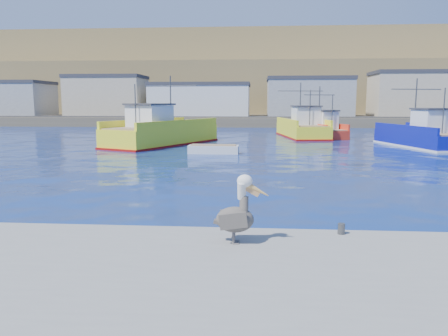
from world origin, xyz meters
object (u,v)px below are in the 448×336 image
object	(u,v)px
skiff_far	(393,133)
skiff_mid	(214,150)
boat_orange	(323,129)
trawler_blue	(422,136)
pelican	(237,214)
trawler_yellow_b	(302,128)
trawler_yellow_a	(161,133)

from	to	relation	value
skiff_far	skiff_mid	bearing A→B (deg)	-133.75
boat_orange	skiff_mid	bearing A→B (deg)	-123.77
trawler_blue	boat_orange	world-z (taller)	trawler_blue
trawler_blue	pelican	world-z (taller)	trawler_blue
trawler_yellow_b	boat_orange	world-z (taller)	trawler_yellow_b
trawler_yellow_a	boat_orange	world-z (taller)	trawler_yellow_a
trawler_yellow_b	skiff_far	world-z (taller)	trawler_yellow_b
trawler_blue	skiff_far	world-z (taller)	trawler_blue
boat_orange	pelican	distance (m)	41.72
trawler_yellow_a	skiff_mid	world-z (taller)	trawler_yellow_a
boat_orange	pelican	xyz separation A→B (m)	(-8.14, -40.92, 0.27)
pelican	trawler_yellow_a	bearing A→B (deg)	105.88
trawler_yellow_b	boat_orange	distance (m)	2.44
skiff_far	pelican	bearing A→B (deg)	-111.12
trawler_yellow_a	boat_orange	size ratio (longest dim) A/B	1.76
trawler_blue	trawler_yellow_a	bearing A→B (deg)	179.04
trawler_yellow_b	skiff_mid	world-z (taller)	trawler_yellow_b
trawler_yellow_a	trawler_yellow_b	distance (m)	18.14
trawler_yellow_a	pelican	distance (m)	32.56
skiff_mid	skiff_far	bearing A→B (deg)	46.25
skiff_far	trawler_blue	bearing A→B (deg)	-97.38
boat_orange	skiff_far	world-z (taller)	boat_orange
skiff_mid	pelican	world-z (taller)	pelican
trawler_yellow_b	skiff_far	distance (m)	12.55
trawler_yellow_b	skiff_far	xyz separation A→B (m)	(11.85, 4.06, -0.79)
skiff_far	boat_orange	bearing A→B (deg)	-152.60
trawler_yellow_b	boat_orange	xyz separation A→B (m)	(2.27, -0.90, -0.06)
trawler_yellow_a	trawler_yellow_b	xyz separation A→B (m)	(14.79, 10.50, -0.11)
trawler_yellow_a	skiff_far	world-z (taller)	trawler_yellow_a
skiff_mid	trawler_yellow_a	bearing A→B (deg)	129.54
trawler_yellow_a	trawler_yellow_b	bearing A→B (deg)	35.39
boat_orange	pelican	size ratio (longest dim) A/B	4.55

